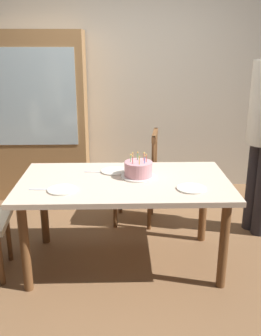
% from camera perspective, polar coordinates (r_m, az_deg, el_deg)
% --- Properties ---
extents(ground, '(6.40, 6.40, 0.00)m').
position_cam_1_polar(ground, '(3.28, -0.90, -14.03)').
color(ground, brown).
extents(back_wall, '(6.40, 0.10, 2.60)m').
position_cam_1_polar(back_wall, '(4.64, -1.27, 12.77)').
color(back_wall, beige).
rests_on(back_wall, ground).
extents(dining_table, '(1.65, 0.91, 0.74)m').
position_cam_1_polar(dining_table, '(2.98, -0.96, -3.44)').
color(dining_table, beige).
rests_on(dining_table, ground).
extents(birthday_cake, '(0.28, 0.28, 0.19)m').
position_cam_1_polar(birthday_cake, '(3.00, 1.21, -0.27)').
color(birthday_cake, silver).
rests_on(birthday_cake, dining_table).
extents(plate_near_celebrant, '(0.22, 0.22, 0.01)m').
position_cam_1_polar(plate_near_celebrant, '(2.79, -10.32, -3.26)').
color(plate_near_celebrant, silver).
rests_on(plate_near_celebrant, dining_table).
extents(plate_far_side, '(0.22, 0.22, 0.01)m').
position_cam_1_polar(plate_far_side, '(3.14, -2.52, -0.46)').
color(plate_far_side, silver).
rests_on(plate_far_side, dining_table).
extents(plate_near_guest, '(0.22, 0.22, 0.01)m').
position_cam_1_polar(plate_near_guest, '(2.81, 9.27, -3.07)').
color(plate_near_guest, silver).
rests_on(plate_near_guest, dining_table).
extents(fork_near_celebrant, '(0.18, 0.03, 0.01)m').
position_cam_1_polar(fork_near_celebrant, '(2.83, -13.48, -3.21)').
color(fork_near_celebrant, silver).
rests_on(fork_near_celebrant, dining_table).
extents(fork_far_side, '(0.18, 0.04, 0.01)m').
position_cam_1_polar(fork_far_side, '(3.14, -5.44, -0.61)').
color(fork_far_side, silver).
rests_on(fork_far_side, dining_table).
extents(chair_spindle_back, '(0.50, 0.50, 0.95)m').
position_cam_1_polar(chair_spindle_back, '(3.77, 1.02, -1.74)').
color(chair_spindle_back, beige).
rests_on(chair_spindle_back, ground).
extents(china_cabinet, '(1.10, 0.45, 1.90)m').
position_cam_1_polar(china_cabinet, '(4.50, -13.78, 7.59)').
color(china_cabinet, '#9E7042').
rests_on(china_cabinet, ground).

